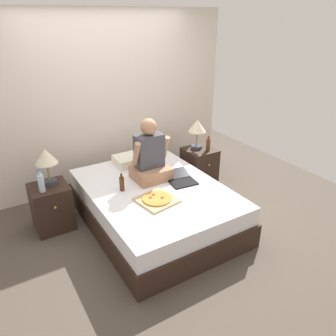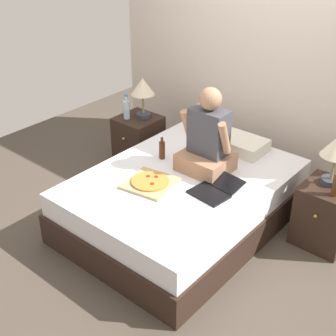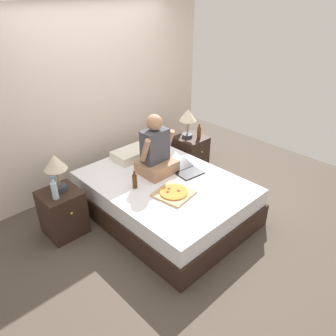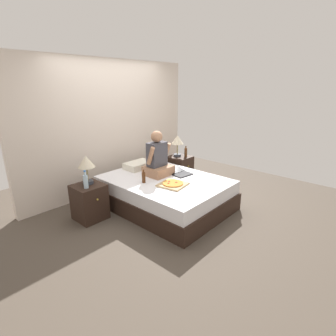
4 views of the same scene
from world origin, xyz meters
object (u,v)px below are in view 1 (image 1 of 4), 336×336
object	(u,v)px
nightstand_left	(52,207)
lamp_on_left_nightstand	(46,159)
lamp_on_right_nightstand	(197,128)
pizza_box	(157,200)
beer_bottle_on_bed	(122,184)
nightstand_right	(199,166)
water_bottle	(41,183)
beer_bottle	(208,144)
laptop	(181,180)
bed	(155,205)
person_seated	(150,157)

from	to	relation	value
nightstand_left	lamp_on_left_nightstand	distance (m)	0.61
nightstand_left	lamp_on_right_nightstand	size ratio (longest dim) A/B	1.26
pizza_box	beer_bottle_on_bed	xyz separation A→B (m)	(-0.23, 0.43, 0.07)
nightstand_right	water_bottle	bearing A→B (deg)	-177.77
water_bottle	nightstand_right	size ratio (longest dim) A/B	0.49
nightstand_left	lamp_on_right_nightstand	bearing A→B (deg)	1.30
water_bottle	beer_bottle_on_bed	bearing A→B (deg)	-23.80
nightstand_right	lamp_on_right_nightstand	xyz separation A→B (m)	(-0.03, 0.05, 0.61)
beer_bottle	laptop	world-z (taller)	beer_bottle
nightstand_right	beer_bottle_on_bed	bearing A→B (deg)	-162.93
pizza_box	lamp_on_right_nightstand	bearing A→B (deg)	37.38
lamp_on_left_nightstand	nightstand_right	xyz separation A→B (m)	(2.19, -0.05, -0.61)
nightstand_left	laptop	distance (m)	1.62
bed	pizza_box	world-z (taller)	pizza_box
bed	nightstand_left	size ratio (longest dim) A/B	3.68
lamp_on_right_nightstand	water_bottle	bearing A→B (deg)	-176.48
pizza_box	beer_bottle_on_bed	distance (m)	0.49
laptop	pizza_box	bearing A→B (deg)	-152.41
laptop	beer_bottle	bearing A→B (deg)	32.40
person_seated	beer_bottle	bearing A→B (deg)	12.50
lamp_on_right_nightstand	laptop	world-z (taller)	lamp_on_right_nightstand
nightstand_left	person_seated	size ratio (longest dim) A/B	0.73
nightstand_right	laptop	size ratio (longest dim) A/B	1.27
water_bottle	beer_bottle_on_bed	size ratio (longest dim) A/B	1.25
nightstand_left	pizza_box	size ratio (longest dim) A/B	1.23
nightstand_right	beer_bottle	world-z (taller)	beer_bottle
laptop	pizza_box	size ratio (longest dim) A/B	0.97
bed	pizza_box	size ratio (longest dim) A/B	4.55
water_bottle	pizza_box	world-z (taller)	water_bottle
nightstand_right	beer_bottle	distance (m)	0.40
nightstand_right	lamp_on_right_nightstand	size ratio (longest dim) A/B	1.26
lamp_on_right_nightstand	bed	bearing A→B (deg)	-149.72
lamp_on_left_nightstand	water_bottle	bearing A→B (deg)	-130.60
beer_bottle	laptop	distance (m)	0.99
bed	nightstand_right	bearing A→B (deg)	27.62
lamp_on_left_nightstand	nightstand_left	bearing A→B (deg)	-128.63
bed	person_seated	world-z (taller)	person_seated
nightstand_right	beer_bottle	size ratio (longest dim) A/B	2.46
beer_bottle	nightstand_left	bearing A→B (deg)	177.51
pizza_box	bed	bearing A→B (deg)	65.57
laptop	lamp_on_left_nightstand	bearing A→B (deg)	154.85
beer_bottle_on_bed	lamp_on_right_nightstand	bearing A→B (deg)	19.18
nightstand_right	person_seated	distance (m)	1.21
beer_bottle	pizza_box	bearing A→B (deg)	-149.35
lamp_on_right_nightstand	laptop	distance (m)	1.05
beer_bottle	laptop	bearing A→B (deg)	-147.60
water_bottle	nightstand_left	bearing A→B (deg)	48.35
beer_bottle_on_bed	person_seated	bearing A→B (deg)	13.85
lamp_on_left_nightstand	beer_bottle_on_bed	distance (m)	0.92
nightstand_right	beer_bottle	xyz separation A→B (m)	(0.07, -0.10, 0.38)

